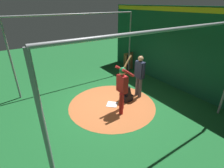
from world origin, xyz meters
TOP-DOWN VIEW (x-y plane):
  - ground_plane at (0.00, 0.00)m, footprint 25.12×25.12m
  - dirt_circle at (0.00, 0.00)m, footprint 3.56×3.56m
  - home_plate at (0.00, 0.00)m, footprint 0.59×0.59m
  - batter at (-0.06, 0.59)m, footprint 0.68×0.49m
  - catcher at (-0.67, 0.05)m, footprint 0.58×0.40m
  - umpire at (-1.39, 0.04)m, footprint 0.23×0.49m
  - back_wall at (-3.60, 0.00)m, footprint 0.23×9.12m
  - cage_frame at (0.00, 0.00)m, footprint 6.22×5.58m
  - bat_rack at (-3.36, -2.91)m, footprint 1.06×0.20m
  - baseball_0 at (-1.09, -0.34)m, footprint 0.07×0.07m

SIDE VIEW (x-z plane):
  - ground_plane at x=0.00m, z-range 0.00..0.00m
  - dirt_circle at x=0.00m, z-range 0.00..0.01m
  - home_plate at x=0.00m, z-range 0.01..0.02m
  - baseball_0 at x=-1.09m, z-range 0.01..0.08m
  - catcher at x=-0.67m, z-range -0.10..0.83m
  - bat_rack at x=-3.36m, z-range -0.03..1.02m
  - umpire at x=-1.39m, z-range 0.13..2.00m
  - batter at x=-0.06m, z-range 0.04..2.19m
  - back_wall at x=-3.60m, z-range 0.01..3.73m
  - cage_frame at x=0.00m, z-range 0.67..4.07m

